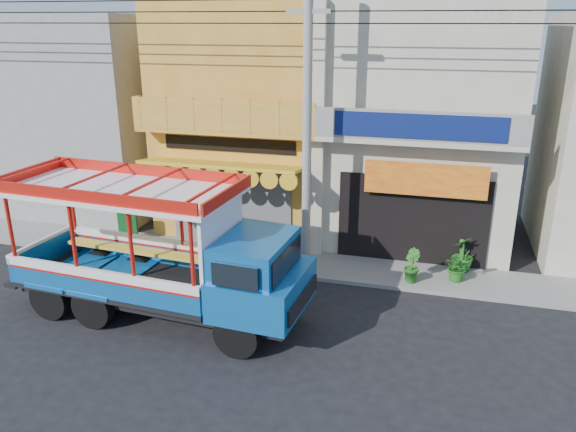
% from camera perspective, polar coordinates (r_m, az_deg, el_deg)
% --- Properties ---
extents(ground, '(90.00, 90.00, 0.00)m').
position_cam_1_polar(ground, '(14.22, 2.59, -12.00)').
color(ground, black).
rests_on(ground, ground).
extents(sidewalk, '(30.00, 2.00, 0.12)m').
position_cam_1_polar(sidewalk, '(17.67, 5.48, -5.28)').
color(sidewalk, slate).
rests_on(sidewalk, ground).
extents(shophouse_left, '(6.00, 7.50, 8.24)m').
position_cam_1_polar(shophouse_left, '(21.16, -3.13, 10.35)').
color(shophouse_left, '#C3842B').
rests_on(shophouse_left, ground).
extents(shophouse_right, '(6.00, 6.75, 8.24)m').
position_cam_1_polar(shophouse_right, '(20.12, 13.56, 9.38)').
color(shophouse_right, '#B1AA91').
rests_on(shophouse_right, ground).
extents(party_pilaster, '(0.35, 0.30, 8.00)m').
position_cam_1_polar(party_pilaster, '(17.44, 3.12, 8.07)').
color(party_pilaster, '#B1AA91').
rests_on(party_pilaster, ground).
extents(filler_building_left, '(6.00, 6.00, 7.60)m').
position_cam_1_polar(filler_building_left, '(24.34, -19.18, 9.76)').
color(filler_building_left, gray).
rests_on(filler_building_left, ground).
extents(utility_pole, '(28.00, 0.26, 9.00)m').
position_cam_1_polar(utility_pole, '(15.74, 2.50, 10.69)').
color(utility_pole, gray).
rests_on(utility_pole, ground).
extents(songthaew_truck, '(8.11, 3.14, 3.71)m').
position_cam_1_polar(songthaew_truck, '(14.37, -11.30, -4.02)').
color(songthaew_truck, black).
rests_on(songthaew_truck, ground).
extents(green_sign, '(0.71, 0.34, 1.09)m').
position_cam_1_polar(green_sign, '(20.15, -15.93, -1.23)').
color(green_sign, black).
rests_on(green_sign, sidewalk).
extents(potted_plant_a, '(1.03, 1.01, 0.87)m').
position_cam_1_polar(potted_plant_a, '(17.23, 16.85, -4.95)').
color(potted_plant_a, '#25651D').
rests_on(potted_plant_a, sidewalk).
extents(potted_plant_b, '(0.59, 0.66, 0.99)m').
position_cam_1_polar(potted_plant_b, '(16.80, 12.40, -4.95)').
color(potted_plant_b, '#25651D').
rests_on(potted_plant_b, sidewalk).
extents(potted_plant_c, '(0.88, 0.88, 1.12)m').
position_cam_1_polar(potted_plant_c, '(17.87, 17.35, -3.68)').
color(potted_plant_c, '#25651D').
rests_on(potted_plant_c, sidewalk).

